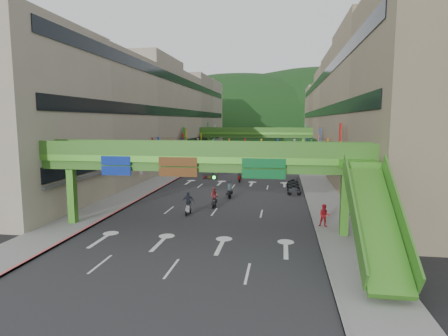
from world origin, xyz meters
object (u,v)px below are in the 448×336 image
Objects in this scene: scooter_rider_near at (229,190)px; car_yellow at (266,162)px; overpass_near at (210,167)px; pedestrian_red at (324,217)px; scooter_rider_mid at (214,197)px; car_silver at (227,167)px.

car_yellow is at bearing 85.21° from scooter_rider_near.
overpass_near is 10.19m from pedestrian_red.
scooter_rider_near is 5.00m from scooter_rider_mid.
overpass_near is at bearing -101.11° from car_yellow.
scooter_rider_mid reaches higher than car_yellow.
overpass_near is 13.88× the size of scooter_rider_mid.
car_yellow is (6.19, 9.89, -0.03)m from car_silver.
scooter_rider_near is at bearing -83.10° from car_silver.
car_silver is at bearing 112.81° from pedestrian_red.
scooter_rider_near is (-0.44, 13.43, -4.27)m from overpass_near.
pedestrian_red reaches higher than car_yellow.
overpass_near is 6.45× the size of car_silver.
overpass_near is 9.56m from scooter_rider_mid.
overpass_near is 35.88m from car_silver.
overpass_near is at bearing -81.42° from scooter_rider_mid.
pedestrian_red is at bearing -89.45° from car_yellow.
scooter_rider_near is 31.94m from car_yellow.
scooter_rider_mid is at bearing -99.73° from scooter_rider_near.
overpass_near is at bearing -162.13° from pedestrian_red.
scooter_rider_mid is at bearing -86.53° from car_silver.
overpass_near reaches higher than pedestrian_red.
car_silver is at bearing 96.40° from overpass_near.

